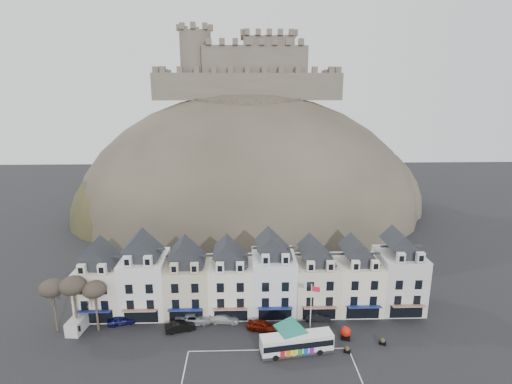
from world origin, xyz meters
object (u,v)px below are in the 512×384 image
car_navy (122,320)px  car_white (224,318)px  flagpole (311,308)px  car_maroon (262,325)px  white_van (78,323)px  bus (297,343)px  car_silver (194,318)px  bus_shelter (291,323)px  red_buoy (346,333)px  car_black (180,326)px  car_charcoal (318,317)px

car_navy → car_white: (15.60, 0.00, -0.05)m
flagpole → car_maroon: 8.31m
white_van → car_maroon: white_van is taller
bus → car_navy: (-25.70, 7.74, -0.83)m
car_navy → car_silver: (10.96, 0.00, 0.08)m
car_silver → bus_shelter: bearing=-117.3°
red_buoy → car_maroon: bearing=168.3°
bus_shelter → car_black: size_ratio=1.55×
car_navy → car_maroon: size_ratio=0.91×
red_buoy → white_van: white_van is taller
bus → car_black: 17.46m
bus → car_charcoal: bus is taller
bus_shelter → car_black: bearing=143.4°
bus → bus_shelter: size_ratio=1.46×
car_silver → car_white: car_silver is taller
car_charcoal → car_silver: bearing=91.2°
car_maroon → car_charcoal: car_maroon is taller
car_navy → car_charcoal: 30.00m
bus_shelter → car_white: bus_shelter is taller
flagpole → car_maroon: size_ratio=1.90×
red_buoy → car_white: (-17.56, 4.76, -0.30)m
white_van → car_charcoal: white_van is taller
flagpole → white_van: (-34.08, 3.41, -3.85)m
car_white → car_maroon: car_maroon is taller
red_buoy → car_navy: size_ratio=0.45×
white_van → car_charcoal: bearing=7.5°
car_black → car_maroon: (12.09, -0.23, 0.03)m
white_van → car_white: white_van is taller
car_maroon → car_white: bearing=86.2°
bus → car_silver: size_ratio=1.81×
bus → car_charcoal: size_ratio=2.55×
bus_shelter → car_silver: size_ratio=1.24×
white_van → car_maroon: (27.25, -1.05, -0.26)m
bus → white_van: bus is taller
bus → car_silver: 16.67m
flagpole → car_white: (-12.52, 4.67, -4.23)m
red_buoy → car_charcoal: size_ratio=0.47×
car_navy → car_charcoal: size_ratio=1.04×
bus_shelter → car_navy: size_ratio=1.68×
white_van → car_charcoal: 35.98m
red_buoy → white_van: bearing=174.9°
bus_shelter → red_buoy: 8.73m
red_buoy → flagpole: flagpole is taller
car_black → flagpole: bearing=-113.7°
red_buoy → car_navy: (-33.16, 4.76, -0.25)m
bus → car_black: (-16.50, 5.65, -0.80)m
red_buoy → white_van: (-39.12, 3.50, 0.08)m
bus_shelter → flagpole: flagpole is taller
car_black → car_silver: car_silver is taller
bus → car_navy: bearing=154.5°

